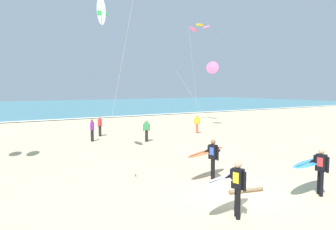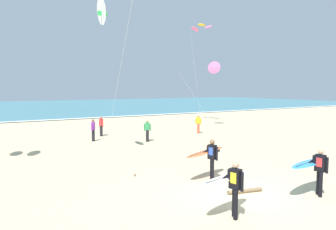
% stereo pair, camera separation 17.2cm
% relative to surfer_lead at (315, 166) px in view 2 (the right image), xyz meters
% --- Properties ---
extents(ground_plane, '(160.00, 160.00, 0.00)m').
position_rel_surfer_lead_xyz_m(ground_plane, '(-2.29, 1.60, -1.05)').
color(ground_plane, '#D1BA8E').
extents(ocean_water, '(160.00, 60.00, 0.08)m').
position_rel_surfer_lead_xyz_m(ocean_water, '(-2.29, 61.29, -1.01)').
color(ocean_water, teal).
rests_on(ocean_water, ground).
extents(shoreline_foam, '(160.00, 1.04, 0.01)m').
position_rel_surfer_lead_xyz_m(shoreline_foam, '(-2.29, 31.59, -0.97)').
color(shoreline_foam, white).
rests_on(shoreline_foam, ocean_water).
extents(surfer_lead, '(2.61, 1.15, 1.71)m').
position_rel_surfer_lead_xyz_m(surfer_lead, '(0.00, 0.00, 0.00)').
color(surfer_lead, black).
rests_on(surfer_lead, ground).
extents(surfer_trailing, '(2.13, 1.08, 1.71)m').
position_rel_surfer_lead_xyz_m(surfer_trailing, '(-3.89, 0.09, -0.01)').
color(surfer_trailing, black).
rests_on(surfer_trailing, ground).
extents(surfer_third, '(2.45, 1.16, 1.71)m').
position_rel_surfer_lead_xyz_m(surfer_third, '(-2.06, 3.43, -0.01)').
color(surfer_third, black).
rests_on(surfer_third, ground).
extents(kite_delta_rose_near, '(2.92, 3.47, 6.42)m').
position_rel_surfer_lead_xyz_m(kite_delta_rose_near, '(9.35, 17.14, 4.73)').
color(kite_delta_rose_near, pink).
rests_on(kite_delta_rose_near, ground).
extents(kite_delta_ivory_mid, '(0.53, 4.97, 8.62)m').
position_rel_surfer_lead_xyz_m(kite_delta_ivory_mid, '(-4.41, 9.57, 6.81)').
color(kite_delta_ivory_mid, white).
rests_on(kite_delta_ivory_mid, ground).
extents(kite_arc_golden_high, '(2.75, 2.59, 10.63)m').
position_rel_surfer_lead_xyz_m(kite_arc_golden_high, '(10.34, 20.51, 9.23)').
color(kite_arc_golden_high, pink).
rests_on(kite_arc_golden_high, ground).
extents(bystander_purple_top, '(0.35, 0.40, 1.59)m').
position_rel_surfer_lead_xyz_m(bystander_purple_top, '(-3.36, 15.03, -0.24)').
color(bystander_purple_top, black).
rests_on(bystander_purple_top, ground).
extents(bystander_red_top, '(0.27, 0.48, 1.59)m').
position_rel_surfer_lead_xyz_m(bystander_red_top, '(-2.09, 17.03, -0.24)').
color(bystander_red_top, black).
rests_on(bystander_red_top, ground).
extents(bystander_yellow_top, '(0.39, 0.36, 1.59)m').
position_rel_surfer_lead_xyz_m(bystander_yellow_top, '(5.44, 14.30, -0.24)').
color(bystander_yellow_top, '#D8593F').
rests_on(bystander_yellow_top, ground).
extents(bystander_green_top, '(0.44, 0.32, 1.59)m').
position_rel_surfer_lead_xyz_m(bystander_green_top, '(-0.09, 12.90, -0.24)').
color(bystander_green_top, black).
rests_on(bystander_green_top, ground).
extents(driftwood_log, '(1.37, 0.47, 0.15)m').
position_rel_surfer_lead_xyz_m(driftwood_log, '(-2.00, 1.39, -0.98)').
color(driftwood_log, '#846B4C').
rests_on(driftwood_log, ground).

